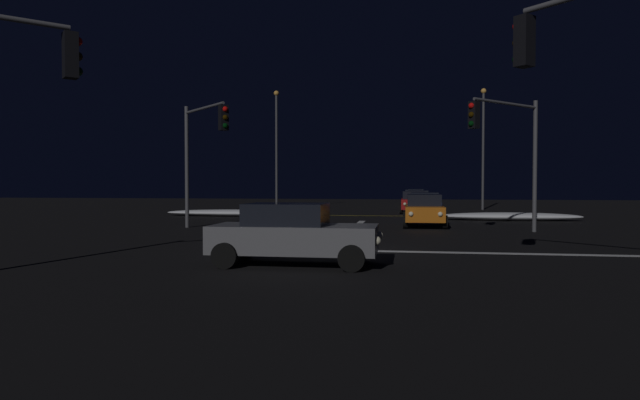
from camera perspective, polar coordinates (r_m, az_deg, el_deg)
ground at (r=17.09m, az=0.79°, el=-5.44°), size 120.00×120.00×0.10m
stop_line_north at (r=24.52m, az=3.29°, el=-3.17°), size 0.35×12.82×0.01m
centre_line_ns at (r=36.05m, az=5.11°, el=-1.64°), size 22.00×0.15×0.01m
crosswalk_bar_east at (r=17.70m, az=26.13°, el=-5.19°), size 12.82×0.40×0.01m
snow_bank_left_curb at (r=35.65m, az=-8.58°, el=-1.34°), size 9.64×1.50×0.44m
snow_bank_right_curb at (r=32.95m, az=19.28°, el=-1.64°), size 7.92×1.50×0.46m
sedan_orange at (r=27.19m, az=10.82°, el=-1.04°), size 2.02×4.33×1.57m
sedan_blue at (r=33.69m, az=10.87°, el=-0.53°), size 2.02×4.33×1.57m
sedan_red at (r=39.83m, az=9.81°, el=-0.20°), size 2.02×4.33×1.57m
sedan_black at (r=45.35m, az=10.22°, el=0.02°), size 2.02×4.33×1.57m
sedan_white at (r=51.95m, az=9.79°, el=0.22°), size 2.02×4.33×1.57m
sedan_green at (r=58.42m, az=9.95°, el=0.37°), size 2.02×4.33×1.57m
sedan_gray_crossing at (r=13.93m, az=-2.87°, el=-3.52°), size 4.33×2.02×1.57m
traffic_signal_nw at (r=25.24m, az=-12.24°, el=5.98°), size 3.11×3.11×5.77m
traffic_signal_ne at (r=23.85m, az=19.18°, el=6.05°), size 3.24×3.24×5.67m
streetlamp_right_far at (r=46.47m, az=16.70°, el=5.97°), size 0.44×0.44×9.86m
streetlamp_left_far at (r=47.36m, az=-4.58°, el=6.12°), size 0.44×0.44×10.13m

